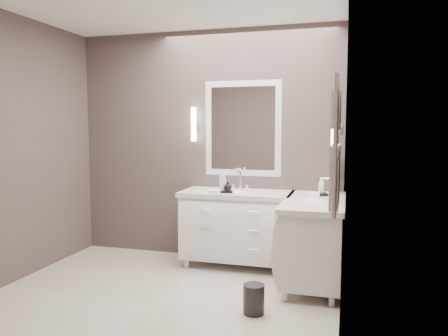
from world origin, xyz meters
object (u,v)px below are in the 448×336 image
(vanity_back, at_px, (237,224))
(vanity_right, at_px, (314,236))
(waste_bin, at_px, (254,299))
(towel_ladder, at_px, (336,153))

(vanity_back, distance_m, vanity_right, 0.93)
(vanity_back, bearing_deg, waste_bin, -69.38)
(vanity_back, relative_size, towel_ladder, 1.38)
(towel_ladder, distance_m, waste_bin, 1.49)
(towel_ladder, relative_size, waste_bin, 3.57)
(vanity_back, bearing_deg, vanity_right, -20.38)
(vanity_right, height_order, waste_bin, vanity_right)
(vanity_back, height_order, vanity_right, same)
(vanity_back, xyz_separation_m, towel_ladder, (1.10, -1.63, 0.91))
(vanity_right, xyz_separation_m, waste_bin, (-0.43, -0.87, -0.36))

